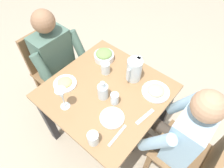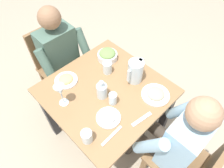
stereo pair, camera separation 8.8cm
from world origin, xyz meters
name	(u,v)px [view 2 (the right image)]	position (x,y,z in m)	size (l,w,h in m)	color
ground_plane	(108,132)	(0.00, 0.00, 0.00)	(8.00, 8.00, 0.00)	tan
dining_table	(106,99)	(0.00, 0.00, 0.61)	(0.87, 0.87, 0.74)	#997047
chair_near	(57,62)	(-0.01, -0.77, 0.49)	(0.40, 0.40, 0.87)	olive
chair_far	(189,164)	(-0.10, 0.77, 0.49)	(0.40, 0.40, 0.87)	olive
diner_near	(66,62)	(-0.01, -0.57, 0.64)	(0.48, 0.53, 1.16)	#4C6B5B
diner_far	(171,137)	(-0.10, 0.57, 0.64)	(0.48, 0.53, 1.16)	#9EC6E0
water_pitcher	(135,71)	(-0.24, 0.08, 0.84)	(0.16, 0.12, 0.19)	silver
salad_bowl	(107,55)	(-0.25, -0.25, 0.79)	(0.17, 0.17, 0.09)	white
plate_yoghurt	(108,117)	(0.16, 0.19, 0.76)	(0.17, 0.17, 0.05)	white
plate_fries	(66,79)	(0.16, -0.29, 0.76)	(0.18, 0.18, 0.05)	white
plate_beans	(156,94)	(-0.23, 0.30, 0.76)	(0.21, 0.21, 0.05)	white
water_glass_center	(107,68)	(-0.14, -0.13, 0.79)	(0.07, 0.07, 0.10)	silver
water_glass_far_right	(87,136)	(0.36, 0.21, 0.79)	(0.07, 0.07, 0.09)	silver
water_glass_far_left	(113,99)	(0.04, 0.12, 0.79)	(0.06, 0.06, 0.10)	silver
wine_glass	(60,91)	(0.30, -0.13, 0.89)	(0.08, 0.08, 0.20)	silver
oil_carafe	(102,91)	(0.06, 0.02, 0.80)	(0.08, 0.08, 0.16)	silver
fork_near	(141,120)	(0.00, 0.36, 0.75)	(0.17, 0.03, 0.01)	silver
knife_near	(112,136)	(0.23, 0.30, 0.75)	(0.18, 0.02, 0.01)	silver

